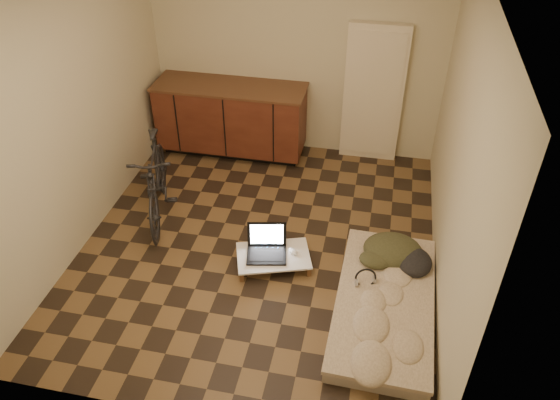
% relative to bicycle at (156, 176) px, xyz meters
% --- Properties ---
extents(room_shell, '(3.50, 4.00, 2.60)m').
position_rel_bicycle_xyz_m(room_shell, '(1.17, -0.28, 0.81)').
color(room_shell, brown).
rests_on(room_shell, ground).
extents(cabinets, '(1.84, 0.62, 0.91)m').
position_rel_bicycle_xyz_m(cabinets, '(0.42, 1.42, -0.02)').
color(cabinets, black).
rests_on(cabinets, ground).
extents(appliance_panel, '(0.70, 0.10, 1.70)m').
position_rel_bicycle_xyz_m(appliance_panel, '(2.12, 1.66, 0.36)').
color(appliance_panel, '#F4E4C0').
rests_on(appliance_panel, ground).
extents(bicycle, '(0.88, 1.58, 0.98)m').
position_rel_bicycle_xyz_m(bicycle, '(0.00, 0.00, 0.00)').
color(bicycle, black).
rests_on(bicycle, ground).
extents(futon, '(0.89, 1.78, 0.15)m').
position_rel_bicycle_xyz_m(futon, '(2.47, -0.93, -0.41)').
color(futon, '#AFA08C').
rests_on(futon, ground).
extents(clothing_pile, '(0.61, 0.51, 0.24)m').
position_rel_bicycle_xyz_m(clothing_pile, '(2.56, -0.37, -0.22)').
color(clothing_pile, '#353620').
rests_on(clothing_pile, futon).
extents(headphones, '(0.25, 0.24, 0.14)m').
position_rel_bicycle_xyz_m(headphones, '(2.28, -0.78, -0.27)').
color(headphones, black).
rests_on(headphones, futon).
extents(lap_desk, '(0.81, 0.65, 0.12)m').
position_rel_bicycle_xyz_m(lap_desk, '(1.38, -0.55, -0.39)').
color(lap_desk, brown).
rests_on(lap_desk, ground).
extents(laptop, '(0.44, 0.41, 0.26)m').
position_rel_bicycle_xyz_m(laptop, '(1.31, -0.53, -0.32)').
color(laptop, black).
rests_on(laptop, lap_desk).
extents(mouse, '(0.13, 0.13, 0.04)m').
position_rel_bicycle_xyz_m(mouse, '(1.56, -0.48, -0.35)').
color(mouse, white).
rests_on(mouse, lap_desk).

